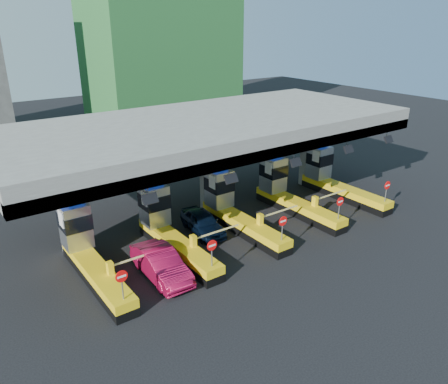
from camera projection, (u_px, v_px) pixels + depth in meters
ground at (235, 227)px, 29.65m from camera, size 120.00×120.00×0.00m
toll_canopy at (210, 131)px, 29.55m from camera, size 28.00×12.09×7.00m
toll_lane_far_left at (86, 250)px, 23.91m from camera, size 4.43×8.00×4.16m
toll_lane_left at (167, 226)px, 26.63m from camera, size 4.43×8.00×4.16m
toll_lane_center at (232, 207)px, 29.35m from camera, size 4.43×8.00×4.16m
toll_lane_right at (287, 191)px, 32.06m from camera, size 4.43×8.00×4.16m
toll_lane_far_right at (333, 178)px, 34.78m from camera, size 4.43×8.00×4.16m
bg_building_scaffold at (159, 12)px, 55.11m from camera, size 18.00×12.00×28.00m
van at (203, 222)px, 28.71m from camera, size 2.20×4.45×1.46m
red_car at (161, 264)px, 23.69m from camera, size 1.82×4.85×1.58m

